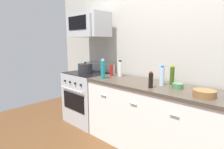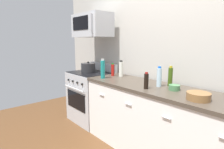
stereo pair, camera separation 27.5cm
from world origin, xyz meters
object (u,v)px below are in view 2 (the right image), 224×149
at_px(range_oven, 91,96).
at_px(bowl_green_glaze, 174,87).
at_px(stockpot, 88,68).
at_px(bottle_olive_oil, 170,77).
at_px(bottle_water_clear, 159,77).
at_px(bowl_wooden_salad, 198,96).
at_px(bottle_vinegar_white, 121,69).
at_px(microwave, 92,26).
at_px(bottle_hot_sauce_red, 113,70).
at_px(bottle_sparkling_teal, 103,69).
at_px(bottle_soy_sauce_dark, 146,81).

bearing_deg(range_oven, bowl_green_glaze, 0.72).
bearing_deg(bowl_green_glaze, stockpot, -177.43).
xyz_separation_m(range_oven, bottle_olive_oil, (1.51, 0.16, 0.57)).
xyz_separation_m(bottle_water_clear, bowl_wooden_salad, (0.55, -0.16, -0.08)).
height_order(bowl_green_glaze, stockpot, stockpot).
xyz_separation_m(bottle_vinegar_white, bowl_green_glaze, (1.00, -0.12, -0.09)).
distance_m(bottle_vinegar_white, bowl_wooden_salad, 1.37).
distance_m(bottle_water_clear, bottle_olive_oil, 0.15).
relative_size(range_oven, bowl_green_glaze, 8.39).
height_order(microwave, bowl_green_glaze, microwave).
bearing_deg(bowl_green_glaze, bowl_wooden_salad, -23.56).
relative_size(bottle_hot_sauce_red, bowl_wooden_salad, 0.93).
distance_m(bottle_sparkling_teal, stockpot, 0.58).
bearing_deg(bottle_water_clear, bottle_sparkling_teal, -166.81).
distance_m(bottle_soy_sauce_dark, bottle_olive_oil, 0.36).
height_order(bottle_sparkling_teal, bowl_green_glaze, bottle_sparkling_teal).
relative_size(bottle_hot_sauce_red, bowl_green_glaze, 1.60).
bearing_deg(range_oven, microwave, 89.71).
bearing_deg(microwave, bowl_wooden_salad, -4.91).
bearing_deg(bottle_olive_oil, range_oven, -173.83).
distance_m(microwave, bottle_vinegar_white, 0.96).
bearing_deg(stockpot, bowl_wooden_salad, -2.09).
height_order(bottle_sparkling_teal, bottle_hot_sauce_red, bottle_sparkling_teal).
bearing_deg(bottle_olive_oil, microwave, -175.51).
bearing_deg(stockpot, bottle_vinegar_white, 16.54).
bearing_deg(bottle_vinegar_white, bottle_olive_oil, 1.61).
xyz_separation_m(bottle_sparkling_teal, stockpot, (-0.57, 0.12, -0.05)).
height_order(range_oven, bottle_vinegar_white, bottle_vinegar_white).
height_order(bottle_water_clear, bottle_olive_oil, same).
bearing_deg(bottle_sparkling_teal, bottle_olive_oil, 19.58).
xyz_separation_m(bottle_vinegar_white, stockpot, (-0.65, -0.19, -0.04)).
bearing_deg(bottle_vinegar_white, bottle_water_clear, -7.74).
xyz_separation_m(bottle_water_clear, bowl_green_glaze, (0.22, -0.01, -0.09)).
height_order(bottle_soy_sauce_dark, bottle_olive_oil, bottle_olive_oil).
relative_size(bottle_sparkling_teal, bottle_hot_sauce_red, 1.45).
relative_size(range_oven, bottle_sparkling_teal, 3.60).
distance_m(range_oven, bottle_water_clear, 1.55).
distance_m(bottle_sparkling_teal, bottle_olive_oil, 1.00).
bearing_deg(bottle_water_clear, microwave, 179.49).
bearing_deg(bottle_hot_sauce_red, bowl_green_glaze, -3.01).
bearing_deg(bottle_hot_sauce_red, bottle_sparkling_teal, -77.50).
xyz_separation_m(bottle_hot_sauce_red, bowl_green_glaze, (1.14, -0.06, -0.06)).
distance_m(bottle_vinegar_white, stockpot, 0.68).
bearing_deg(bottle_sparkling_teal, bottle_hot_sauce_red, 102.50).
height_order(bottle_vinegar_white, bowl_wooden_salad, bottle_vinegar_white).
relative_size(bottle_sparkling_teal, bottle_olive_oil, 1.17).
xyz_separation_m(bottle_olive_oil, stockpot, (-1.51, -0.22, -0.03)).
height_order(bottle_hot_sauce_red, stockpot, same).
bearing_deg(bowl_wooden_salad, range_oven, 176.38).
xyz_separation_m(bottle_soy_sauce_dark, bottle_olive_oil, (0.11, 0.34, 0.03)).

